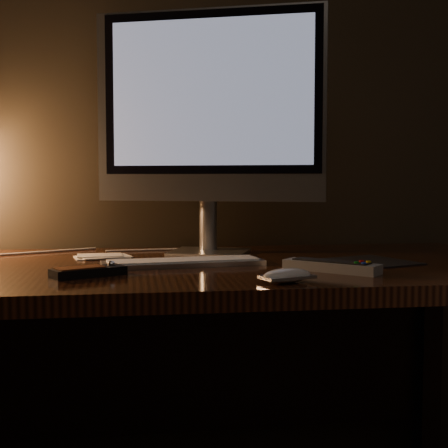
{
  "coord_description": "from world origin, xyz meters",
  "views": [
    {
      "loc": [
        -0.15,
        0.39,
        0.95
      ],
      "look_at": [
        0.04,
        1.73,
        0.85
      ],
      "focal_mm": 50.0,
      "sensor_mm": 36.0,
      "label": 1
    }
  ],
  "objects": [
    {
      "name": "monitor",
      "position": [
        0.05,
        2.04,
        1.13
      ],
      "size": [
        0.59,
        0.24,
        0.64
      ],
      "rotation": [
        0.0,
        0.0,
        -0.34
      ],
      "color": "silver",
      "rests_on": "desk"
    },
    {
      "name": "papers",
      "position": [
        -0.23,
        2.0,
        0.75
      ],
      "size": [
        0.15,
        0.11,
        0.01
      ],
      "primitive_type": "cube",
      "rotation": [
        0.0,
        0.0,
        0.19
      ],
      "color": "white",
      "rests_on": "desk"
    },
    {
      "name": "desk",
      "position": [
        0.0,
        1.93,
        0.62
      ],
      "size": [
        1.6,
        0.75,
        0.75
      ],
      "color": "#3D1D0E",
      "rests_on": "ground"
    },
    {
      "name": "mouse",
      "position": [
        0.14,
        1.55,
        0.76
      ],
      "size": [
        0.11,
        0.08,
        0.02
      ],
      "primitive_type": "ellipsoid",
      "rotation": [
        0.0,
        0.0,
        0.32
      ],
      "color": "white",
      "rests_on": "desk"
    },
    {
      "name": "mousepad",
      "position": [
        0.38,
        1.81,
        0.75
      ],
      "size": [
        0.3,
        0.27,
        0.0
      ],
      "primitive_type": "cube",
      "rotation": [
        0.0,
        0.0,
        0.35
      ],
      "color": "black",
      "rests_on": "desk"
    },
    {
      "name": "media_remote",
      "position": [
        -0.25,
        1.69,
        0.76
      ],
      "size": [
        0.16,
        0.12,
        0.03
      ],
      "rotation": [
        0.0,
        0.0,
        0.48
      ],
      "color": "black",
      "rests_on": "desk"
    },
    {
      "name": "cable",
      "position": [
        -0.24,
        2.12,
        0.75
      ],
      "size": [
        0.63,
        0.18,
        0.01
      ],
      "primitive_type": "cylinder",
      "rotation": [
        0.0,
        1.57,
        0.27
      ],
      "color": "white",
      "rests_on": "desk"
    },
    {
      "name": "tv_remote",
      "position": [
        0.27,
        1.68,
        0.76
      ],
      "size": [
        0.19,
        0.19,
        0.03
      ],
      "rotation": [
        0.0,
        0.0,
        -0.76
      ],
      "color": "#929597",
      "rests_on": "desk"
    },
    {
      "name": "keyboard",
      "position": [
        -0.04,
        1.83,
        0.76
      ],
      "size": [
        0.39,
        0.15,
        0.01
      ],
      "primitive_type": "cube",
      "rotation": [
        0.0,
        0.0,
        0.13
      ],
      "color": "silver",
      "rests_on": "desk"
    }
  ]
}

